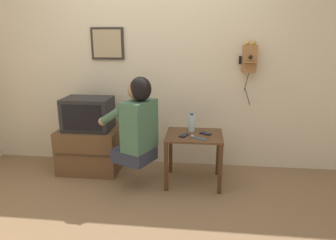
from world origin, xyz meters
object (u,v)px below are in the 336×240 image
object	(u,v)px
person	(137,123)
cell_phone_spare	(206,134)
framed_picture	(107,44)
water_bottle	(192,123)
cell_phone_held	(184,135)
toothbrush	(197,138)
wall_phone_antique	(249,58)
television	(88,114)

from	to	relation	value
person	cell_phone_spare	size ratio (longest dim) A/B	6.60
framed_picture	person	bearing A→B (deg)	-54.46
cell_phone_spare	water_bottle	xyz separation A→B (m)	(-0.15, 0.09, 0.09)
cell_phone_held	toothbrush	world-z (taller)	toothbrush
person	cell_phone_spare	xyz separation A→B (m)	(0.69, 0.21, -0.16)
person	water_bottle	bearing A→B (deg)	-37.20
wall_phone_antique	cell_phone_held	bearing A→B (deg)	-143.68
person	wall_phone_antique	xyz separation A→B (m)	(1.16, 0.63, 0.61)
person	water_bottle	size ratio (longest dim) A/B	4.39
cell_phone_spare	toothbrush	world-z (taller)	toothbrush
wall_phone_antique	framed_picture	bearing A→B (deg)	178.43
wall_phone_antique	framed_picture	world-z (taller)	framed_picture
framed_picture	water_bottle	bearing A→B (deg)	-20.24
cell_phone_spare	water_bottle	distance (m)	0.20
television	water_bottle	size ratio (longest dim) A/B	2.67
cell_phone_spare	water_bottle	size ratio (longest dim) A/B	0.66
television	cell_phone_held	bearing A→B (deg)	-12.21
person	toothbrush	world-z (taller)	person
cell_phone_held	cell_phone_spare	size ratio (longest dim) A/B	1.02
wall_phone_antique	water_bottle	bearing A→B (deg)	-151.74
person	wall_phone_antique	bearing A→B (deg)	-37.48
person	toothbrush	xyz separation A→B (m)	(0.61, 0.06, -0.16)
water_bottle	cell_phone_held	bearing A→B (deg)	-112.17
water_bottle	toothbrush	world-z (taller)	water_bottle
person	framed_picture	size ratio (longest dim) A/B	2.27
cell_phone_held	cell_phone_spare	bearing A→B (deg)	45.41
television	toothbrush	distance (m)	1.31
wall_phone_antique	cell_phone_spare	xyz separation A→B (m)	(-0.46, -0.42, -0.77)
water_bottle	toothbrush	xyz separation A→B (m)	(0.07, -0.24, -0.09)
person	television	bearing A→B (deg)	84.90
water_bottle	cell_phone_spare	bearing A→B (deg)	-29.54
cell_phone_spare	toothbrush	bearing A→B (deg)	-171.40
person	cell_phone_held	distance (m)	0.51
cell_phone_spare	water_bottle	bearing A→B (deg)	98.15
television	toothbrush	world-z (taller)	television
water_bottle	framed_picture	bearing A→B (deg)	159.76
framed_picture	cell_phone_spare	distance (m)	1.56
person	wall_phone_antique	distance (m)	1.45
wall_phone_antique	cell_phone_spare	distance (m)	0.99
person	water_bottle	distance (m)	0.62
person	cell_phone_held	size ratio (longest dim) A/B	6.47
person	television	distance (m)	0.75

